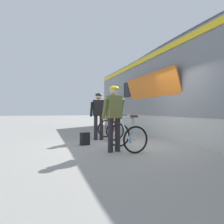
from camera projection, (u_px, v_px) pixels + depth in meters
name	position (u px, v px, depth m)	size (l,w,h in m)	color
ground_plane	(138.00, 146.00, 6.47)	(80.00, 80.00, 0.00)	gray
train_car	(215.00, 87.00, 7.45)	(3.28, 18.55, 3.88)	slate
cyclist_near_in_olive	(114.00, 112.00, 5.53)	(0.65, 0.38, 1.76)	#232328
cyclist_far_in_dark	(99.00, 112.00, 7.79)	(0.62, 0.32, 1.76)	#232328
bicycle_near_silver	(127.00, 136.00, 5.78)	(0.79, 1.12, 0.99)	black
bicycle_far_red	(110.00, 128.00, 8.06)	(0.76, 1.10, 0.99)	black
backpack_on_platform	(85.00, 139.00, 6.61)	(0.28, 0.18, 0.40)	black
water_bottle_near_the_bikes	(130.00, 140.00, 7.05)	(0.08, 0.08, 0.21)	#338CCC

